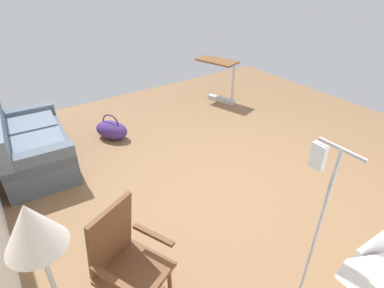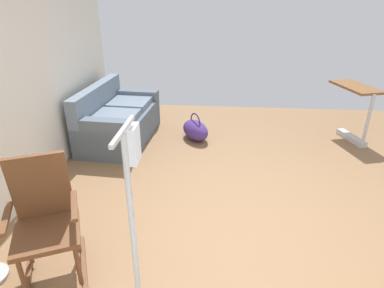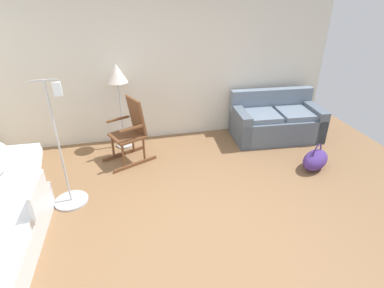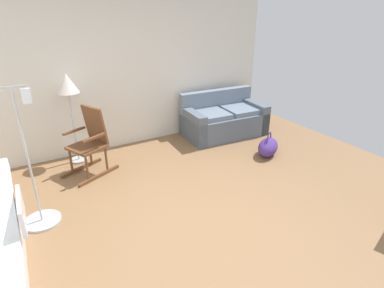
# 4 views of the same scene
# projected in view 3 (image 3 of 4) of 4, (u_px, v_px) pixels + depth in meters

# --- Properties ---
(ground_plane) EXTENTS (7.44, 7.44, 0.00)m
(ground_plane) POSITION_uv_depth(u_px,v_px,m) (205.00, 227.00, 3.71)
(ground_plane) COLOR olive
(back_wall) EXTENTS (6.15, 0.10, 2.70)m
(back_wall) POSITION_uv_depth(u_px,v_px,m) (166.00, 65.00, 5.38)
(back_wall) COLOR silver
(back_wall) RESTS_ON ground
(couch) EXTENTS (1.65, 0.96, 0.85)m
(couch) POSITION_uv_depth(u_px,v_px,m) (276.00, 122.00, 5.76)
(couch) COLOR slate
(couch) RESTS_ON ground
(rocking_chair) EXTENTS (0.89, 0.74, 1.05)m
(rocking_chair) POSITION_uv_depth(u_px,v_px,m) (131.00, 132.00, 4.92)
(rocking_chair) COLOR brown
(rocking_chair) RESTS_ON ground
(floor_lamp) EXTENTS (0.34, 0.34, 1.48)m
(floor_lamp) POSITION_uv_depth(u_px,v_px,m) (117.00, 79.00, 5.00)
(floor_lamp) COLOR #B2B5BA
(floor_lamp) RESTS_ON ground
(duffel_bag) EXTENTS (0.64, 0.58, 0.43)m
(duffel_bag) POSITION_uv_depth(u_px,v_px,m) (315.00, 160.00, 4.82)
(duffel_bag) COLOR #472D7A
(duffel_bag) RESTS_ON ground
(iv_pole) EXTENTS (0.44, 0.44, 1.69)m
(iv_pole) POSITION_uv_depth(u_px,v_px,m) (69.00, 186.00, 4.03)
(iv_pole) COLOR #B2B5BA
(iv_pole) RESTS_ON ground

